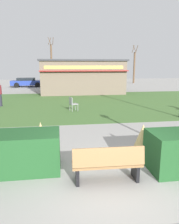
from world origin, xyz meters
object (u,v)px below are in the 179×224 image
parked_car_west_slot (27,82)px  food_kiosk (82,76)px  parked_car_center_slot (65,82)px  park_bench (107,164)px  tree_right_bg (52,63)px  cafe_chair_east (72,103)px  tree_left_bg (134,67)px

parked_car_west_slot → food_kiosk: bearing=-46.1°
parked_car_west_slot → parked_car_center_slot: same height
parked_car_center_slot → park_bench: bearing=-89.1°
tree_right_bg → cafe_chair_east: bearing=-85.0°
parked_car_west_slot → tree_right_bg: size_ratio=0.61×
food_kiosk → parked_car_west_slot: size_ratio=1.96×
tree_right_bg → parked_car_west_slot: bearing=-118.3°
park_bench → tree_left_bg: bearing=69.3°
parked_car_center_slot → tree_right_bg: size_ratio=0.61×
park_bench → parked_car_center_slot: 24.48m
food_kiosk → parked_car_center_slot: (-1.60, 6.84, -1.04)m
tree_left_bg → tree_right_bg: size_ratio=0.83×
parked_car_center_slot → tree_right_bg: tree_right_bg is taller
park_bench → parked_car_west_slot: (-5.35, 24.47, 0.16)m
park_bench → cafe_chair_east: park_bench is taller
park_bench → tree_left_bg: tree_left_bg is taller
cafe_chair_east → parked_car_west_slot: parked_car_west_slot is taller
cafe_chair_east → parked_car_center_slot: bearing=90.1°
cafe_chair_east → park_bench: bearing=-87.7°
park_bench → cafe_chair_east: bearing=92.3°
park_bench → tree_left_bg: (10.70, 28.25, 2.09)m
parked_car_west_slot → tree_left_bg: tree_left_bg is taller
parked_car_center_slot → tree_left_bg: tree_left_bg is taller
tree_left_bg → parked_car_west_slot: bearing=-166.7°
food_kiosk → tree_left_bg: 14.25m
park_bench → parked_car_west_slot: size_ratio=0.40×
food_kiosk → parked_car_west_slot: 9.54m
parked_car_center_slot → tree_left_bg: 11.85m
food_kiosk → tree_left_bg: (9.47, 10.61, 0.88)m
park_bench → food_kiosk: size_ratio=0.20×
cafe_chair_east → parked_car_center_slot: (-0.03, 16.17, 0.12)m
tree_right_bg → park_bench: bearing=-85.7°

